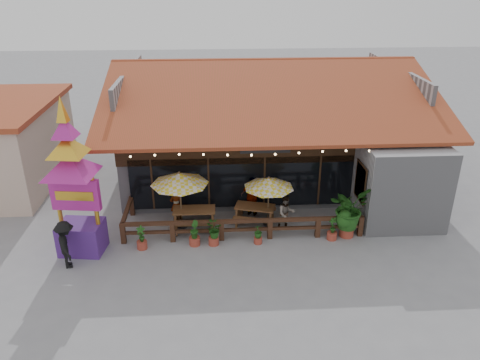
{
  "coord_description": "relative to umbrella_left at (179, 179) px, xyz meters",
  "views": [
    {
      "loc": [
        -2.74,
        -17.14,
        10.24
      ],
      "look_at": [
        -1.62,
        1.5,
        1.79
      ],
      "focal_mm": 35.0,
      "sensor_mm": 36.0,
      "label": 1
    }
  ],
  "objects": [
    {
      "name": "diner_a",
      "position": [
        -0.26,
        0.67,
        -1.54
      ],
      "size": [
        0.6,
        0.46,
        1.47
      ],
      "primitive_type": "imported",
      "rotation": [
        0.0,
        0.0,
        3.35
      ],
      "color": "#342210",
      "rests_on": "ground"
    },
    {
      "name": "ground",
      "position": [
        4.19,
        -0.68,
        -2.28
      ],
      "size": [
        100.0,
        100.0,
        0.0
      ],
      "primitive_type": "plane",
      "color": "gray",
      "rests_on": "ground"
    },
    {
      "name": "diner_c",
      "position": [
        3.14,
        0.91,
        -1.36
      ],
      "size": [
        1.16,
        0.88,
        1.84
      ],
      "primitive_type": "imported",
      "rotation": [
        0.0,
        0.0,
        2.68
      ],
      "color": "#342210",
      "rests_on": "ground"
    },
    {
      "name": "pedestrian",
      "position": [
        -4.08,
        -2.72,
        -1.33
      ],
      "size": [
        1.08,
        1.39,
        1.89
      ],
      "primitive_type": "imported",
      "rotation": [
        0.0,
        0.0,
        1.93
      ],
      "color": "black",
      "rests_on": "ground"
    },
    {
      "name": "picnic_table_right",
      "position": [
        3.18,
        0.17,
        -1.73
      ],
      "size": [
        2.03,
        1.87,
        0.82
      ],
      "color": "brown",
      "rests_on": "ground"
    },
    {
      "name": "planter_a",
      "position": [
        -1.51,
        -1.65,
        -1.85
      ],
      "size": [
        0.41,
        0.41,
        1.01
      ],
      "color": "#9B3A2A",
      "rests_on": "ground"
    },
    {
      "name": "planter_e",
      "position": [
        6.24,
        -1.41,
        -1.85
      ],
      "size": [
        0.41,
        0.42,
        1.01
      ],
      "color": "#9B3A2A",
      "rests_on": "ground"
    },
    {
      "name": "tropical_plant",
      "position": [
        6.92,
        -1.18,
        -1.01
      ],
      "size": [
        2.12,
        2.09,
        2.21
      ],
      "color": "#9B3A2A",
      "rests_on": "ground"
    },
    {
      "name": "thai_sign_tower",
      "position": [
        -3.8,
        -1.67,
        1.28
      ],
      "size": [
        2.78,
        2.78,
        6.73
      ],
      "color": "#4E227F",
      "rests_on": "ground"
    },
    {
      "name": "diner_b",
      "position": [
        4.45,
        -0.52,
        -1.48
      ],
      "size": [
        0.86,
        0.72,
        1.59
      ],
      "primitive_type": "imported",
      "rotation": [
        0.0,
        0.0,
        0.17
      ],
      "color": "#342210",
      "rests_on": "ground"
    },
    {
      "name": "umbrella_left",
      "position": [
        0.0,
        0.0,
        0.0
      ],
      "size": [
        2.73,
        2.73,
        2.61
      ],
      "color": "brown",
      "rests_on": "ground"
    },
    {
      "name": "patio_railing",
      "position": [
        1.94,
        -0.94,
        -1.66
      ],
      "size": [
        10.0,
        2.6,
        0.92
      ],
      "color": "#412317",
      "rests_on": "ground"
    },
    {
      "name": "restaurant_building",
      "position": [
        4.45,
        5.93,
        -0.07
      ],
      "size": [
        15.5,
        14.73,
        6.09
      ],
      "color": "#9D9CA1",
      "rests_on": "ground"
    },
    {
      "name": "planter_b",
      "position": [
        0.59,
        -1.51,
        -1.79
      ],
      "size": [
        0.44,
        0.44,
        1.08
      ],
      "color": "#9B3A2A",
      "rests_on": "ground"
    },
    {
      "name": "planter_d",
      "position": [
        3.17,
        -1.54,
        -1.87
      ],
      "size": [
        0.4,
        0.4,
        0.84
      ],
      "color": "#9B3A2A",
      "rests_on": "ground"
    },
    {
      "name": "picnic_table_left",
      "position": [
        0.55,
        -0.05,
        -1.69
      ],
      "size": [
        1.82,
        1.57,
        0.87
      ],
      "color": "brown",
      "rests_on": "ground"
    },
    {
      "name": "planter_c",
      "position": [
        1.36,
        -1.53,
        -1.7
      ],
      "size": [
        0.78,
        0.73,
        1.02
      ],
      "color": "#9B3A2A",
      "rests_on": "ground"
    },
    {
      "name": "umbrella_right",
      "position": [
        3.73,
        -0.06,
        -0.27
      ],
      "size": [
        2.84,
        2.84,
        2.3
      ],
      "color": "brown",
      "rests_on": "ground"
    }
  ]
}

